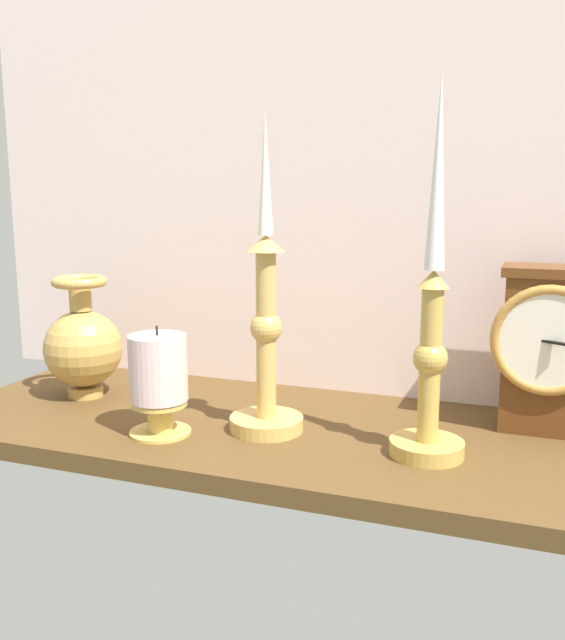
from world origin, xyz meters
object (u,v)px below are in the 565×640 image
(candlestick_tall_center, at_px, (266,340))
(brass_vase_bulbous, at_px, (83,345))
(mantel_clock, at_px, (548,347))
(pillar_candle_front, at_px, (159,379))
(candlestick_tall_left, at_px, (431,339))

(candlestick_tall_center, relative_size, brass_vase_bulbous, 2.21)
(brass_vase_bulbous, bearing_deg, candlestick_tall_center, -8.07)
(mantel_clock, relative_size, candlestick_tall_center, 0.53)
(candlestick_tall_center, height_order, brass_vase_bulbous, candlestick_tall_center)
(mantel_clock, height_order, pillar_candle_front, mantel_clock)
(candlestick_tall_center, height_order, pillar_candle_front, candlestick_tall_center)
(candlestick_tall_left, distance_m, pillar_candle_front, 0.34)
(mantel_clock, distance_m, pillar_candle_front, 0.49)
(brass_vase_bulbous, distance_m, pillar_candle_front, 0.21)
(candlestick_tall_left, distance_m, brass_vase_bulbous, 0.52)
(candlestick_tall_center, bearing_deg, brass_vase_bulbous, 171.93)
(candlestick_tall_left, distance_m, candlestick_tall_center, 0.21)
(candlestick_tall_center, bearing_deg, pillar_candle_front, -154.31)
(mantel_clock, relative_size, brass_vase_bulbous, 1.17)
(mantel_clock, relative_size, candlestick_tall_left, 0.49)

